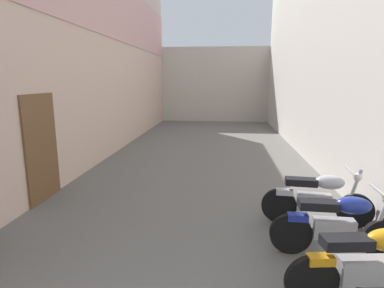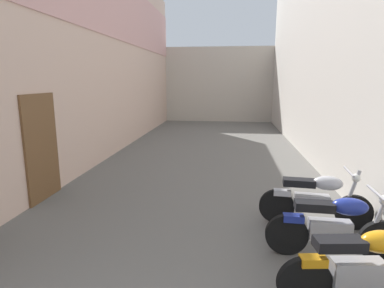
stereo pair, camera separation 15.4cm
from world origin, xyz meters
TOP-DOWN VIEW (x-y plane):
  - ground_plane at (0.00, 7.32)m, footprint 34.63×34.63m
  - building_left at (-3.34, 9.27)m, footprint 0.45×18.63m
  - building_right at (3.34, 9.31)m, footprint 0.45×18.63m
  - building_far_end at (0.00, 19.63)m, footprint 9.29×2.00m
  - motorcycle_third at (2.20, 2.95)m, footprint 1.84×0.58m
  - motorcycle_fourth at (2.20, 3.93)m, footprint 1.85×0.58m
  - motorcycle_fifth at (2.20, 4.94)m, footprint 1.85×0.58m

SIDE VIEW (x-z plane):
  - ground_plane at x=0.00m, z-range 0.00..0.00m
  - motorcycle_third at x=2.20m, z-range -0.02..1.02m
  - motorcycle_fourth at x=2.20m, z-range -0.02..1.02m
  - motorcycle_fifth at x=2.20m, z-range -0.02..1.02m
  - building_far_end at x=0.00m, z-range 0.00..4.36m
  - building_left at x=-3.34m, z-range 0.03..6.83m
  - building_right at x=3.34m, z-range 0.00..7.52m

